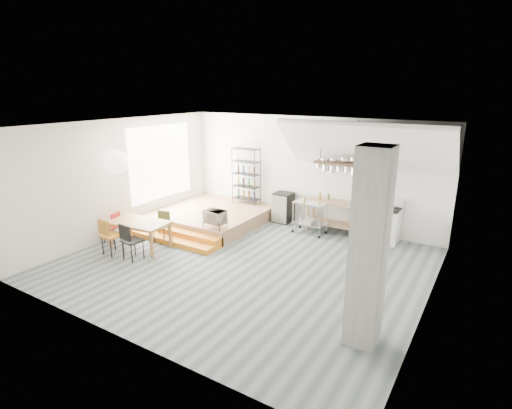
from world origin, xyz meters
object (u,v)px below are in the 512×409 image
Objects in this scene: rolling_cart at (310,213)px; mini_fridge at (283,207)px; stove at (387,225)px; dining_table at (139,224)px.

rolling_cart is 1.04× the size of mini_fridge.
stove is 3.15m from mini_fridge.
mini_fridge is (-3.15, 0.04, -0.02)m from stove.
mini_fridge is (2.12, 3.81, -0.18)m from dining_table.
rolling_cart is at bearing -167.06° from stove.
mini_fridge is at bearing 159.13° from rolling_cart.
rolling_cart is at bearing 40.42° from dining_table.
stove reaches higher than dining_table.
stove is 1.23× the size of rolling_cart.
rolling_cart is (-2.03, -0.47, 0.11)m from stove.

